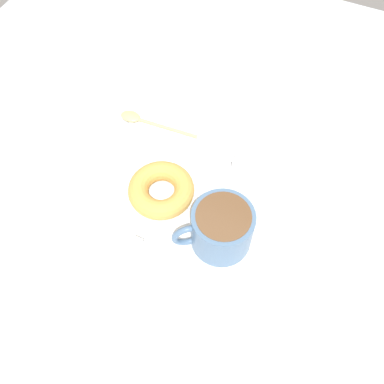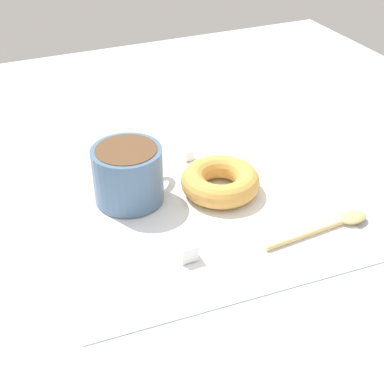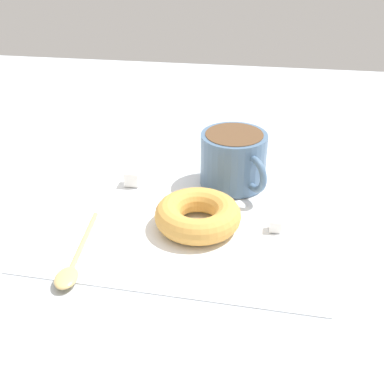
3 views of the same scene
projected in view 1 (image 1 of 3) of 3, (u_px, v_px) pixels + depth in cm
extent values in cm
cube|color=#B2BCC6|center=(205.00, 208.00, 67.45)|extent=(120.00, 120.00, 2.00)
cube|color=white|center=(192.00, 199.00, 66.96)|extent=(36.12, 36.12, 0.30)
cylinder|color=slate|center=(222.00, 228.00, 60.11)|extent=(8.84, 8.84, 7.19)
cylinder|color=brown|center=(223.00, 217.00, 57.22)|extent=(7.64, 7.64, 0.60)
torus|color=slate|center=(189.00, 235.00, 59.53)|extent=(3.73, 4.45, 4.93)
torus|color=gold|center=(161.00, 190.00, 65.85)|extent=(10.30, 10.30, 3.14)
ellipsoid|color=#D8B772|center=(131.00, 116.00, 75.17)|extent=(2.61, 3.74, 0.90)
cylinder|color=#D8B772|center=(166.00, 128.00, 74.02)|extent=(1.24, 11.40, 0.56)
cube|color=white|center=(137.00, 243.00, 62.05)|extent=(1.42, 1.42, 1.42)
cube|color=white|center=(240.00, 163.00, 69.25)|extent=(1.96, 1.96, 1.96)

